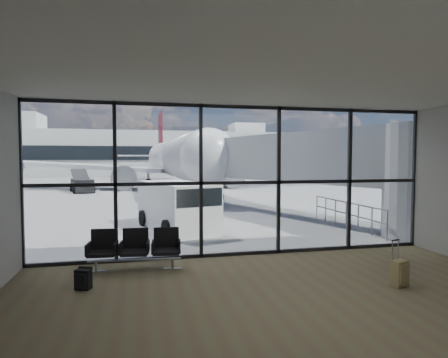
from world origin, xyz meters
name	(u,v)px	position (x,y,z in m)	size (l,w,h in m)	color
ground	(163,181)	(0.00, 40.00, 0.00)	(220.00, 220.00, 0.00)	slate
lounge_shell	(313,174)	(0.00, -4.80, 2.65)	(12.02, 8.01, 4.51)	brown
glass_curtain_wall	(241,181)	(0.00, 0.00, 2.25)	(12.10, 0.12, 4.50)	white
jet_bridge	(297,162)	(4.90, 7.07, 2.76)	(8.00, 16.50, 4.33)	#9FA1A4
apron_railing	(346,211)	(5.60, 3.50, 0.72)	(0.06, 5.46, 1.11)	gray
far_terminal	(153,153)	(-0.59, 61.97, 4.21)	(80.00, 12.20, 11.00)	silver
tree_3	(18,151)	(-27.00, 72.00, 4.63)	(4.95, 4.95, 7.12)	#382619
tree_4	(50,148)	(-21.00, 72.00, 5.25)	(5.61, 5.61, 8.07)	#382619
tree_5	(81,145)	(-15.00, 72.00, 5.88)	(6.27, 6.27, 9.03)	#382619
seating_row	(135,247)	(-3.08, -0.74, 0.59)	(2.39, 0.87, 1.06)	gray
backpack	(83,279)	(-4.19, -2.11, 0.24)	(0.39, 0.39, 0.49)	black
suitcase	(399,273)	(2.79, -3.49, 0.32)	(0.45, 0.38, 1.06)	#907E50
airliner	(175,159)	(0.69, 29.14, 2.97)	(32.67, 37.84, 9.74)	silver
service_van	(178,205)	(-1.43, 4.60, 1.00)	(3.14, 4.83, 1.94)	white
belt_loader	(82,185)	(-7.95, 24.12, 0.68)	(2.59, 4.62, 2.02)	black
traffic_cone_a	(163,202)	(-1.58, 12.79, 0.25)	(0.37, 0.37, 0.53)	#F13A0C
traffic_cone_b	(202,200)	(1.03, 13.46, 0.25)	(0.37, 0.37, 0.53)	#FF3F0D
traffic_cone_c	(167,195)	(-1.03, 17.00, 0.26)	(0.38, 0.38, 0.55)	#F45B0C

